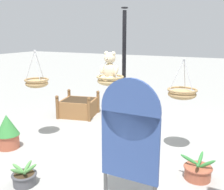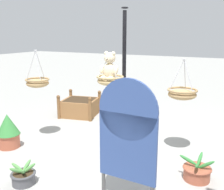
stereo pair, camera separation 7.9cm
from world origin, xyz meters
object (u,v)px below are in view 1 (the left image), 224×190
(display_pole_central, at_px, (124,105))
(hanging_basket_right_low, at_px, (37,83))
(potted_plant_trailing_ivy, at_px, (198,171))
(teddy_bear, at_px, (110,68))
(hanging_basket_with_teddy, at_px, (110,80))
(watering_can, at_px, (124,116))
(display_sign_board, at_px, (130,132))
(potted_plant_bushy_green, at_px, (7,131))
(potted_plant_flowering_red, at_px, (24,177))
(hanging_basket_left_high, at_px, (182,93))
(wooden_planter_box, at_px, (79,107))

(display_pole_central, height_order, hanging_basket_right_low, display_pole_central)
(hanging_basket_right_low, distance_m, potted_plant_trailing_ivy, 3.27)
(teddy_bear, bearing_deg, hanging_basket_with_teddy, -90.00)
(hanging_basket_right_low, distance_m, watering_can, 2.33)
(teddy_bear, distance_m, display_sign_board, 1.69)
(potted_plant_bushy_green, height_order, display_sign_board, display_sign_board)
(potted_plant_flowering_red, relative_size, potted_plant_trailing_ivy, 0.73)
(potted_plant_flowering_red, bearing_deg, hanging_basket_right_low, -55.89)
(potted_plant_flowering_red, bearing_deg, watering_can, -91.69)
(potted_plant_trailing_ivy, bearing_deg, hanging_basket_left_high, -60.84)
(teddy_bear, distance_m, hanging_basket_right_low, 1.53)
(watering_can, bearing_deg, potted_plant_trailing_ivy, 135.89)
(hanging_basket_with_teddy, xyz_separation_m, watering_can, (0.42, -1.59, -1.17))
(hanging_basket_right_low, bearing_deg, display_sign_board, 155.20)
(display_pole_central, height_order, hanging_basket_with_teddy, display_pole_central)
(wooden_planter_box, relative_size, potted_plant_flowering_red, 2.76)
(hanging_basket_with_teddy, height_order, potted_plant_flowering_red, hanging_basket_with_teddy)
(display_pole_central, bearing_deg, wooden_planter_box, -33.48)
(display_sign_board, bearing_deg, hanging_basket_left_high, -97.52)
(teddy_bear, distance_m, wooden_planter_box, 2.52)
(hanging_basket_with_teddy, height_order, watering_can, hanging_basket_with_teddy)
(wooden_planter_box, xyz_separation_m, potted_plant_flowering_red, (-1.12, 3.06, -0.12))
(hanging_basket_left_high, xyz_separation_m, potted_plant_bushy_green, (2.85, 1.26, -0.74))
(potted_plant_trailing_ivy, distance_m, watering_can, 2.85)
(hanging_basket_right_low, distance_m, display_sign_board, 2.67)
(hanging_basket_right_low, height_order, watering_can, hanging_basket_right_low)
(display_pole_central, bearing_deg, hanging_basket_right_low, 15.57)
(hanging_basket_with_teddy, xyz_separation_m, potted_plant_bushy_green, (1.69, 0.83, -0.95))
(hanging_basket_left_high, bearing_deg, potted_plant_trailing_ivy, 119.16)
(display_pole_central, relative_size, teddy_bear, 5.04)
(hanging_basket_with_teddy, relative_size, hanging_basket_left_high, 0.80)
(hanging_basket_with_teddy, bearing_deg, watering_can, -75.04)
(display_sign_board, bearing_deg, teddy_bear, -54.33)
(display_sign_board, relative_size, watering_can, 4.51)
(teddy_bear, xyz_separation_m, hanging_basket_left_high, (-1.16, -0.45, -0.42))
(hanging_basket_right_low, bearing_deg, hanging_basket_with_teddy, -172.12)
(hanging_basket_with_teddy, xyz_separation_m, wooden_planter_box, (1.63, -1.43, -1.04))
(display_pole_central, distance_m, display_sign_board, 1.76)
(display_pole_central, height_order, potted_plant_bushy_green, display_pole_central)
(teddy_bear, relative_size, watering_can, 1.42)
(hanging_basket_with_teddy, height_order, hanging_basket_right_low, hanging_basket_right_low)
(teddy_bear, xyz_separation_m, potted_plant_trailing_ivy, (-1.62, 0.37, -1.36))
(hanging_basket_left_high, relative_size, display_sign_board, 0.44)
(potted_plant_bushy_green, distance_m, display_sign_board, 2.73)
(hanging_basket_right_low, bearing_deg, watering_can, -120.54)
(potted_plant_bushy_green, bearing_deg, display_pole_central, -149.58)
(hanging_basket_right_low, bearing_deg, hanging_basket_left_high, -166.52)
(potted_plant_bushy_green, bearing_deg, display_sign_board, 169.34)
(hanging_basket_left_high, relative_size, hanging_basket_right_low, 0.97)
(display_pole_central, relative_size, potted_plant_bushy_green, 3.93)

